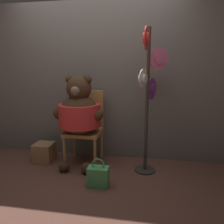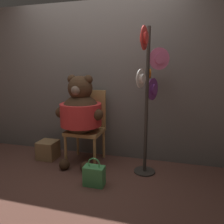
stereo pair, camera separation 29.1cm
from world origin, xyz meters
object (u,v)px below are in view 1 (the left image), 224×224
at_px(chair, 85,124).
at_px(teddy_bear, 79,113).
at_px(handbag_on_ground, 98,176).
at_px(hat_display_rack, 148,90).

bearing_deg(chair, teddy_bear, -98.77).
bearing_deg(handbag_on_ground, chair, 117.27).
height_order(chair, hat_display_rack, hat_display_rack).
relative_size(teddy_bear, hat_display_rack, 0.69).
xyz_separation_m(chair, teddy_bear, (-0.03, -0.17, 0.21)).
xyz_separation_m(teddy_bear, hat_display_rack, (0.93, -0.02, 0.33)).
height_order(hat_display_rack, handbag_on_ground, hat_display_rack).
bearing_deg(hat_display_rack, chair, 168.42).
xyz_separation_m(chair, handbag_on_ground, (0.36, -0.69, -0.44)).
height_order(chair, teddy_bear, teddy_bear).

